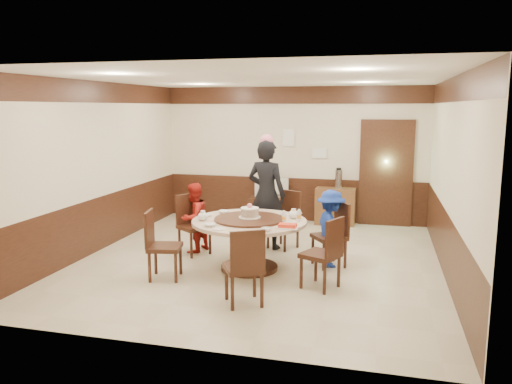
% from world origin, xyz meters
% --- Properties ---
extents(room, '(6.00, 6.04, 2.84)m').
position_xyz_m(room, '(0.01, 0.01, 1.08)').
color(room, beige).
rests_on(room, ground).
extents(banquet_table, '(1.68, 1.68, 0.78)m').
position_xyz_m(banquet_table, '(-0.03, -0.45, 0.53)').
color(banquet_table, '#371B11').
rests_on(banquet_table, ground).
extents(chair_0, '(0.61, 0.61, 0.97)m').
position_xyz_m(chair_0, '(1.11, 0.01, 0.30)').
color(chair_0, '#371B11').
rests_on(chair_0, ground).
extents(chair_1, '(0.59, 0.59, 0.97)m').
position_xyz_m(chair_1, '(0.23, 0.81, 0.30)').
color(chair_1, '#371B11').
rests_on(chair_1, ground).
extents(chair_2, '(0.62, 0.61, 0.97)m').
position_xyz_m(chair_2, '(-1.13, 0.11, 0.30)').
color(chair_2, '#371B11').
rests_on(chair_2, ground).
extents(chair_3, '(0.53, 0.52, 0.97)m').
position_xyz_m(chair_3, '(-1.10, -1.13, 0.30)').
color(chair_3, '#371B11').
rests_on(chair_3, ground).
extents(chair_4, '(0.60, 0.60, 0.97)m').
position_xyz_m(chair_4, '(0.25, -1.76, 0.30)').
color(chair_4, '#371B11').
rests_on(chair_4, ground).
extents(chair_5, '(0.59, 0.58, 0.97)m').
position_xyz_m(chair_5, '(1.10, -0.97, 0.30)').
color(chair_5, '#371B11').
rests_on(chair_5, ground).
extents(person_standing, '(0.75, 0.58, 1.85)m').
position_xyz_m(person_standing, '(-0.05, 0.74, 0.92)').
color(person_standing, black).
rests_on(person_standing, ground).
extents(person_red, '(0.58, 0.67, 1.15)m').
position_xyz_m(person_red, '(-1.16, 0.22, 0.58)').
color(person_red, '#B21F17').
rests_on(person_red, ground).
extents(person_blue, '(0.70, 0.86, 1.17)m').
position_xyz_m(person_blue, '(1.11, -0.00, 0.58)').
color(person_blue, navy).
rests_on(person_blue, ground).
extents(birthday_cake, '(0.33, 0.33, 0.21)m').
position_xyz_m(birthday_cake, '(-0.04, -0.42, 0.85)').
color(birthday_cake, white).
rests_on(birthday_cake, banquet_table).
extents(teapot_left, '(0.17, 0.15, 0.13)m').
position_xyz_m(teapot_left, '(-0.68, -0.65, 0.81)').
color(teapot_left, white).
rests_on(teapot_left, banquet_table).
extents(teapot_right, '(0.17, 0.15, 0.13)m').
position_xyz_m(teapot_right, '(0.57, -0.18, 0.81)').
color(teapot_right, white).
rests_on(teapot_right, banquet_table).
extents(bowl_0, '(0.16, 0.16, 0.04)m').
position_xyz_m(bowl_0, '(-0.55, -0.08, 0.77)').
color(bowl_0, white).
rests_on(bowl_0, banquet_table).
extents(bowl_1, '(0.14, 0.14, 0.04)m').
position_xyz_m(bowl_1, '(0.35, -1.03, 0.77)').
color(bowl_1, white).
rests_on(bowl_1, banquet_table).
extents(bowl_2, '(0.16, 0.16, 0.04)m').
position_xyz_m(bowl_2, '(-0.46, -0.98, 0.77)').
color(bowl_2, white).
rests_on(bowl_2, banquet_table).
extents(bowl_3, '(0.12, 0.12, 0.04)m').
position_xyz_m(bowl_3, '(0.61, -0.57, 0.77)').
color(bowl_3, white).
rests_on(bowl_3, banquet_table).
extents(bowl_4, '(0.14, 0.14, 0.04)m').
position_xyz_m(bowl_4, '(-0.71, -0.36, 0.77)').
color(bowl_4, white).
rests_on(bowl_4, banquet_table).
extents(saucer_near, '(0.18, 0.18, 0.01)m').
position_xyz_m(saucer_near, '(-0.28, -1.10, 0.76)').
color(saucer_near, white).
rests_on(saucer_near, banquet_table).
extents(saucer_far, '(0.18, 0.18, 0.01)m').
position_xyz_m(saucer_far, '(0.42, 0.05, 0.76)').
color(saucer_far, white).
rests_on(saucer_far, banquet_table).
extents(shrimp_platter, '(0.30, 0.20, 0.06)m').
position_xyz_m(shrimp_platter, '(0.60, -0.82, 0.78)').
color(shrimp_platter, white).
rests_on(shrimp_platter, banquet_table).
extents(bottle_0, '(0.06, 0.06, 0.16)m').
position_xyz_m(bottle_0, '(0.49, -0.50, 0.83)').
color(bottle_0, white).
rests_on(bottle_0, banquet_table).
extents(bottle_1, '(0.06, 0.06, 0.16)m').
position_xyz_m(bottle_1, '(0.68, -0.36, 0.83)').
color(bottle_1, white).
rests_on(bottle_1, banquet_table).
extents(tv_stand, '(0.85, 0.45, 0.50)m').
position_xyz_m(tv_stand, '(-0.43, 2.75, 0.25)').
color(tv_stand, '#371B11').
rests_on(tv_stand, ground).
extents(television, '(0.72, 0.10, 0.41)m').
position_xyz_m(television, '(-0.43, 2.75, 0.71)').
color(television, gray).
rests_on(television, tv_stand).
extents(side_cabinet, '(0.80, 0.40, 0.75)m').
position_xyz_m(side_cabinet, '(0.92, 2.78, 0.38)').
color(side_cabinet, brown).
rests_on(side_cabinet, ground).
extents(thermos, '(0.15, 0.15, 0.38)m').
position_xyz_m(thermos, '(0.97, 2.78, 0.94)').
color(thermos, silver).
rests_on(thermos, side_cabinet).
extents(notice_left, '(0.25, 0.00, 0.35)m').
position_xyz_m(notice_left, '(-0.10, 2.96, 1.75)').
color(notice_left, white).
rests_on(notice_left, room).
extents(notice_right, '(0.30, 0.00, 0.22)m').
position_xyz_m(notice_right, '(0.55, 2.96, 1.45)').
color(notice_right, white).
rests_on(notice_right, room).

